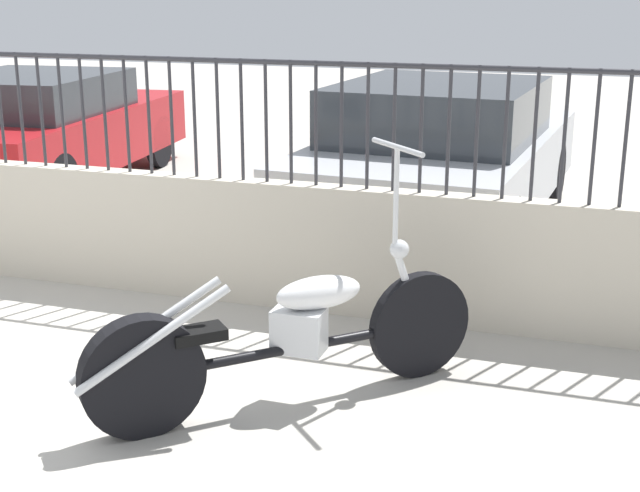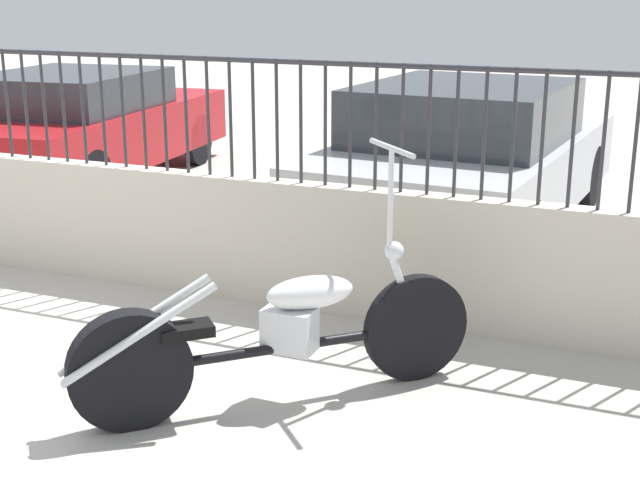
% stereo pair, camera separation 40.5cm
% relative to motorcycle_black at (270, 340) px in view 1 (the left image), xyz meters
% --- Properties ---
extents(low_wall, '(9.71, 0.18, 0.90)m').
position_rel_motorcycle_black_xyz_m(low_wall, '(-2.14, 1.53, 0.06)').
color(low_wall, beige).
rests_on(low_wall, ground_plane).
extents(fence_railing, '(9.71, 0.04, 0.84)m').
position_rel_motorcycle_black_xyz_m(fence_railing, '(-2.14, 1.53, 1.06)').
color(fence_railing, '#2D2D33').
rests_on(fence_railing, low_wall).
extents(motorcycle_black, '(1.76, 1.70, 1.40)m').
position_rel_motorcycle_black_xyz_m(motorcycle_black, '(0.00, 0.00, 0.00)').
color(motorcycle_black, black).
rests_on(motorcycle_black, ground_plane).
extents(car_red, '(2.25, 4.30, 1.27)m').
position_rel_motorcycle_black_xyz_m(car_red, '(-4.42, 4.31, 0.26)').
color(car_red, black).
rests_on(car_red, ground_plane).
extents(car_silver, '(2.17, 4.33, 1.37)m').
position_rel_motorcycle_black_xyz_m(car_silver, '(0.16, 4.03, 0.29)').
color(car_silver, black).
rests_on(car_silver, ground_plane).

